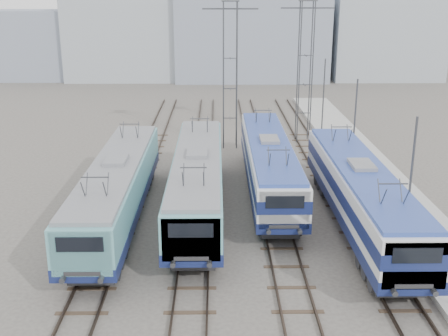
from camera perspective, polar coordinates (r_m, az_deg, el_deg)
ground at (r=27.62m, az=1.64°, el=-10.05°), size 160.00×160.00×0.00m
platform at (r=36.61m, az=17.32°, el=-3.47°), size 4.00×70.00×0.30m
locomotive_far_left at (r=32.13m, az=-10.83°, el=-1.93°), size 2.85×17.97×3.38m
locomotive_center_left at (r=32.94m, az=-2.71°, el=-1.12°), size 2.86×18.08×3.40m
locomotive_center_right at (r=36.26m, az=4.59°, el=0.64°), size 2.80×17.70×3.33m
locomotive_far_right at (r=31.56m, az=13.72°, el=-2.36°), size 2.87×18.13×3.41m
catenary_tower_west at (r=46.86m, az=0.62°, el=10.05°), size 4.50×1.20×12.00m
catenary_tower_east at (r=49.41m, az=8.25°, el=10.26°), size 4.50×1.20×12.00m
mast_front at (r=29.66m, az=18.39°, el=-1.64°), size 0.12×0.12×7.00m
mast_mid at (r=40.72m, az=13.09°, el=3.93°), size 0.12×0.12×7.00m
mast_rear at (r=52.20m, az=10.06°, el=7.07°), size 0.12×0.12×7.00m
building_west at (r=87.59m, az=-9.47°, el=13.59°), size 18.00×12.00×14.00m
building_center at (r=86.67m, az=2.73°, el=15.08°), size 22.00×14.00×18.00m
building_east at (r=90.26m, az=15.81°, el=12.65°), size 16.00×12.00×12.00m
building_far_west at (r=91.48m, az=-19.57°, el=11.74°), size 14.00×10.00×10.00m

